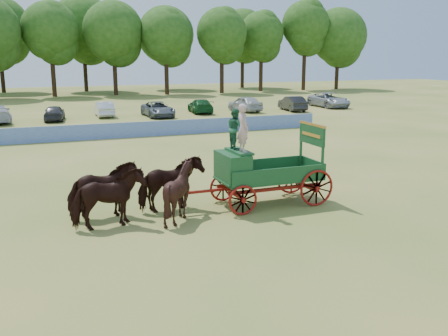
% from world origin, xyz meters
% --- Properties ---
extents(ground, '(160.00, 160.00, 0.00)m').
position_xyz_m(ground, '(0.00, 0.00, 0.00)').
color(ground, tan).
rests_on(ground, ground).
extents(horse_lead_left, '(2.46, 1.37, 1.98)m').
position_xyz_m(horse_lead_left, '(-6.76, -0.17, 0.99)').
color(horse_lead_left, black).
rests_on(horse_lead_left, ground).
extents(horse_lead_right, '(2.45, 1.34, 1.98)m').
position_xyz_m(horse_lead_right, '(-6.76, 0.93, 0.99)').
color(horse_lead_right, black).
rests_on(horse_lead_right, ground).
extents(horse_wheel_left, '(2.03, 1.87, 1.98)m').
position_xyz_m(horse_wheel_left, '(-4.36, -0.17, 0.99)').
color(horse_wheel_left, black).
rests_on(horse_wheel_left, ground).
extents(horse_wheel_right, '(2.50, 1.50, 1.98)m').
position_xyz_m(horse_wheel_right, '(-4.36, 0.93, 0.99)').
color(horse_wheel_right, black).
rests_on(horse_wheel_right, ground).
extents(farm_dray, '(5.99, 2.00, 3.86)m').
position_xyz_m(farm_dray, '(-1.40, 0.39, 1.65)').
color(farm_dray, maroon).
rests_on(farm_dray, ground).
extents(sponsor_banner, '(26.00, 0.08, 1.05)m').
position_xyz_m(sponsor_banner, '(-1.00, 18.00, 0.53)').
color(sponsor_banner, blue).
rests_on(sponsor_banner, ground).
extents(parked_cars, '(50.24, 7.01, 1.58)m').
position_xyz_m(parked_cars, '(-0.63, 29.87, 0.73)').
color(parked_cars, silver).
rests_on(parked_cars, ground).
extents(treeline, '(92.36, 23.11, 14.62)m').
position_xyz_m(treeline, '(-4.36, 60.85, 9.12)').
color(treeline, '#382314').
rests_on(treeline, ground).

